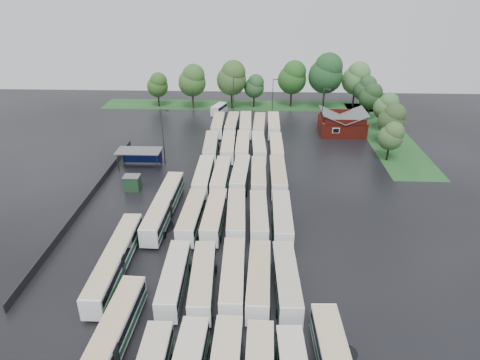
{
  "coord_description": "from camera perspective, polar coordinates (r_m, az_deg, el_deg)",
  "views": [
    {
      "loc": [
        4.6,
        -51.13,
        33.2
      ],
      "look_at": [
        2.0,
        12.0,
        2.5
      ],
      "focal_mm": 32.0,
      "sensor_mm": 36.0,
      "label": 1
    }
  ],
  "objects": [
    {
      "name": "ground",
      "position": [
        61.13,
        -2.35,
        -7.0
      ],
      "size": [
        160.0,
        160.0,
        0.0
      ],
      "primitive_type": "plane",
      "color": "black",
      "rests_on": "ground"
    },
    {
      "name": "brick_building",
      "position": [
        100.86,
        13.43,
        7.1
      ],
      "size": [
        10.07,
        8.6,
        5.39
      ],
      "color": "maroon",
      "rests_on": "ground"
    },
    {
      "name": "wash_shed",
      "position": [
        82.09,
        -13.24,
        3.61
      ],
      "size": [
        8.2,
        4.2,
        3.58
      ],
      "color": "#2D2D30",
      "rests_on": "ground"
    },
    {
      "name": "utility_hut",
      "position": [
        74.23,
        -14.16,
        -0.36
      ],
      "size": [
        2.7,
        2.2,
        2.62
      ],
      "color": "#16361C",
      "rests_on": "ground"
    },
    {
      "name": "grass_strip_north",
      "position": [
        120.61,
        1.05,
        9.94
      ],
      "size": [
        80.0,
        10.0,
        0.01
      ],
      "primitive_type": "cube",
      "color": "#1B4B1D",
      "rests_on": "ground"
    },
    {
      "name": "grass_strip_east",
      "position": [
        103.86,
        18.77,
        5.87
      ],
      "size": [
        10.0,
        50.0,
        0.01
      ],
      "primitive_type": "cube",
      "color": "#1B4B1D",
      "rests_on": "ground"
    },
    {
      "name": "west_fence",
      "position": [
        72.64,
        -19.6,
        -2.38
      ],
      "size": [
        0.1,
        50.0,
        1.2
      ],
      "primitive_type": "cube",
      "color": "#2D2D30",
      "rests_on": "ground"
    },
    {
      "name": "bus_r1c0",
      "position": [
        50.61,
        -8.78,
        -12.84
      ],
      "size": [
        2.71,
        11.6,
        3.22
      ],
      "rotation": [
        0.0,
        0.0,
        0.02
      ],
      "color": "white",
      "rests_on": "ground"
    },
    {
      "name": "bus_r1c1",
      "position": [
        49.96,
        -4.99,
        -13.14
      ],
      "size": [
        3.06,
        11.85,
        3.27
      ],
      "rotation": [
        0.0,
        0.0,
        0.05
      ],
      "color": "white",
      "rests_on": "ground"
    },
    {
      "name": "bus_r1c2",
      "position": [
        50.15,
        -0.96,
        -12.79
      ],
      "size": [
        2.74,
        12.05,
        3.34
      ],
      "rotation": [
        0.0,
        0.0,
        0.02
      ],
      "color": "white",
      "rests_on": "ground"
    },
    {
      "name": "bus_r1c3",
      "position": [
        49.9,
        2.52,
        -13.09
      ],
      "size": [
        2.84,
        11.89,
        3.29
      ],
      "rotation": [
        0.0,
        0.0,
        -0.03
      ],
      "color": "white",
      "rests_on": "ground"
    },
    {
      "name": "bus_r1c4",
      "position": [
        49.96,
        6.21,
        -13.2
      ],
      "size": [
        2.9,
        11.86,
        3.28
      ],
      "rotation": [
        0.0,
        0.0,
        0.03
      ],
      "color": "white",
      "rests_on": "ground"
    },
    {
      "name": "bus_r2c0",
      "position": [
        61.73,
        -6.39,
        -4.79
      ],
      "size": [
        2.99,
        12.17,
        3.36
      ],
      "rotation": [
        0.0,
        0.0,
        -0.04
      ],
      "color": "white",
      "rests_on": "ground"
    },
    {
      "name": "bus_r2c1",
      "position": [
        61.5,
        -3.45,
        -4.8
      ],
      "size": [
        2.89,
        12.08,
        3.34
      ],
      "rotation": [
        0.0,
        0.0,
        -0.03
      ],
      "color": "white",
      "rests_on": "ground"
    },
    {
      "name": "bus_r2c2",
      "position": [
        61.32,
        -0.5,
        -4.84
      ],
      "size": [
        2.95,
        12.12,
        3.35
      ],
      "rotation": [
        0.0,
        0.0,
        0.03
      ],
      "color": "white",
      "rests_on": "ground"
    },
    {
      "name": "bus_r2c3",
      "position": [
        61.29,
        2.5,
        -4.96
      ],
      "size": [
        2.76,
        11.67,
        3.23
      ],
      "rotation": [
        0.0,
        0.0,
        0.03
      ],
      "color": "white",
      "rests_on": "ground"
    },
    {
      "name": "bus_r2c4",
      "position": [
        60.98,
        5.62,
        -5.14
      ],
      "size": [
        2.64,
        12.2,
        3.39
      ],
      "rotation": [
        0.0,
        0.0,
        -0.0
      ],
      "color": "white",
      "rests_on": "ground"
    },
    {
      "name": "bus_r3c0",
      "position": [
        73.28,
        -4.86,
        0.49
      ],
      "size": [
        2.63,
        12.1,
        3.36
      ],
      "rotation": [
        0.0,
        0.0,
        0.0
      ],
      "color": "white",
      "rests_on": "ground"
    },
    {
      "name": "bus_r3c1",
      "position": [
        73.05,
        -2.52,
        0.45
      ],
      "size": [
        2.78,
        11.97,
        3.32
      ],
      "rotation": [
        0.0,
        0.0,
        -0.02
      ],
      "color": "white",
      "rests_on": "ground"
    },
    {
      "name": "bus_r3c2",
      "position": [
        73.35,
        0.04,
        0.61
      ],
      "size": [
        3.15,
        12.21,
        3.37
      ],
      "rotation": [
        0.0,
        0.0,
        -0.05
      ],
      "color": "white",
      "rests_on": "ground"
    },
    {
      "name": "bus_r3c3",
      "position": [
        73.23,
        2.47,
        0.48
      ],
      "size": [
        2.53,
        11.61,
        3.23
      ],
      "rotation": [
        0.0,
        0.0,
        0.0
      ],
      "color": "white",
      "rests_on": "ground"
    },
    {
      "name": "bus_r3c4",
      "position": [
        73.21,
        5.08,
        0.47
      ],
      "size": [
        2.67,
        12.21,
        3.39
      ],
      "rotation": [
        0.0,
        0.0,
        0.01
      ],
      "color": "white",
      "rests_on": "ground"
    },
    {
      "name": "bus_r4c0",
      "position": [
        85.74,
        -3.89,
        4.4
      ],
      "size": [
        3.05,
        12.1,
        3.34
      ],
      "rotation": [
        0.0,
        0.0,
        0.04
      ],
      "color": "white",
      "rests_on": "ground"
    },
    {
      "name": "bus_r4c1",
      "position": [
        85.73,
        -1.57,
        4.44
      ],
      "size": [
        2.79,
        12.01,
        3.33
      ],
      "rotation": [
        0.0,
        0.0,
        0.02
      ],
      "color": "white",
      "rests_on": "ground"
    },
    {
      "name": "bus_r4c2",
      "position": [
        85.77,
        0.36,
        4.47
      ],
      "size": [
        2.56,
        12.02,
        3.35
      ],
      "rotation": [
        0.0,
        0.0,
        -0.0
      ],
      "color": "white",
      "rests_on": "ground"
    },
    {
      "name": "bus_r4c3",
      "position": [
        85.65,
        2.49,
        4.4
      ],
      "size": [
        3.0,
        12.01,
        3.32
      ],
      "rotation": [
        0.0,
        0.0,
        0.04
      ],
      "color": "white",
      "rests_on": "ground"
    },
    {
      "name": "bus_r4c4",
      "position": [
        85.42,
        4.84,
        4.24
      ],
      "size": [
        2.52,
        11.64,
        3.24
      ],
      "rotation": [
        0.0,
        0.0,
        0.0
      ],
      "color": "white",
      "rests_on": "ground"
    },
    {
      "name": "bus_r5c0",
      "position": [
        98.84,
        -2.93,
        7.35
      ],
      "size": [
        2.65,
        11.71,
        3.25
      ],
      "rotation": [
        0.0,
        0.0,
        0.01
      ],
      "color": "white",
      "rests_on": "ground"
    },
    {
      "name": "bus_r5c1",
      "position": [
        98.61,
        -1.07,
        7.36
      ],
      "size": [
        2.86,
        11.99,
        3.32
      ],
      "rotation": [
        0.0,
        0.0,
        -0.03
      ],
      "color": "white",
      "rests_on": "ground"
    },
    {
      "name": "bus_r5c2",
      "position": [
        98.55,
        0.75,
        7.37
      ],
      "size": [
        2.82,
        12.21,
        3.39
      ],
      "rotation": [
        0.0,
        0.0,
        0.02
      ],
      "color": "white",
      "rests_on": "ground"
    },
    {
      "name": "bus_r5c3",
      "position": [
        98.28,
        2.6,
        7.26
      ],
      "size": [
        2.89,
        11.86,
        3.28
      ],
      "rotation": [
        0.0,
        0.0,
        -0.03
      ],
      "color": "white",
      "rests_on": "ground"
    },
    {
      "name": "bus_r5c4",
      "position": [
        98.48,
        4.49,
        7.28
      ],
      "size": [
        2.72,
        12.2,
        3.39
      ],
      "rotation": [
        0.0,
        0.0,
        -0.01
      ],
      "color": "white",
      "rests_on": "ground"
    },
    {
      "name": "artic_bus_west_a",
      "position": [
        44.32,
        -17.36,
        -20.68
      ],
      "size": [
        3.23,
        17.83,
        3.29
      ],
      "rotation": [
        0.0,
        0.0,
        -0.04
      ],
      "color": "white",
      "rests_on": "ground"
    },
    {
      "name": "artic_bus_west_b",
      "position": [
        64.94,
        -10.11,
        -3.38
      ],
      "size": [
        3.1,
        18.18,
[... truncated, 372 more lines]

